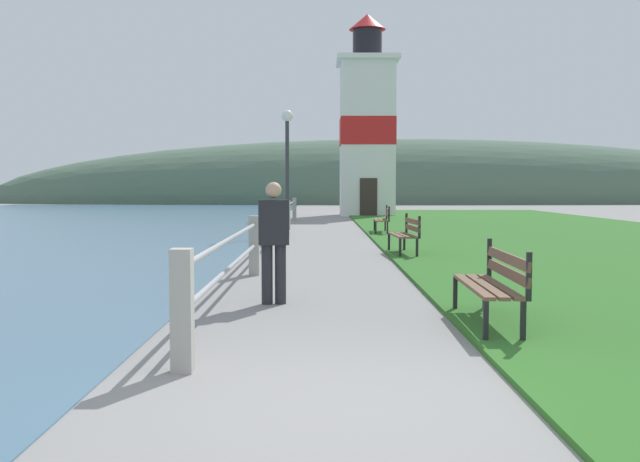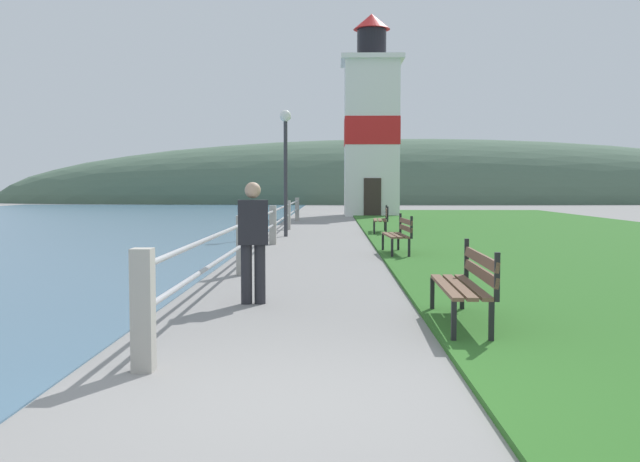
# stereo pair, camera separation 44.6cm
# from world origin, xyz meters

# --- Properties ---
(ground_plane) EXTENTS (160.00, 160.00, 0.00)m
(ground_plane) POSITION_xyz_m (0.00, 0.00, 0.00)
(ground_plane) COLOR gray
(grass_verge) EXTENTS (12.00, 48.72, 0.06)m
(grass_verge) POSITION_xyz_m (7.40, 16.24, 0.03)
(grass_verge) COLOR #2D6623
(grass_verge) RESTS_ON ground_plane
(seawall_railing) EXTENTS (0.18, 26.79, 1.06)m
(seawall_railing) POSITION_xyz_m (-1.30, 14.30, 0.63)
(seawall_railing) COLOR #A8A399
(seawall_railing) RESTS_ON ground_plane
(park_bench_near) EXTENTS (0.51, 1.89, 0.94)m
(park_bench_near) POSITION_xyz_m (1.82, 2.91, 0.54)
(park_bench_near) COLOR brown
(park_bench_near) RESTS_ON ground_plane
(park_bench_midway) EXTENTS (0.56, 1.67, 0.94)m
(park_bench_midway) POSITION_xyz_m (1.84, 11.20, 0.54)
(park_bench_midway) COLOR brown
(park_bench_midway) RESTS_ON ground_plane
(park_bench_far) EXTENTS (0.56, 1.78, 0.94)m
(park_bench_far) POSITION_xyz_m (1.97, 18.50, 0.54)
(park_bench_far) COLOR brown
(park_bench_far) RESTS_ON ground_plane
(lighthouse) EXTENTS (3.26, 3.26, 10.71)m
(lighthouse) POSITION_xyz_m (2.39, 33.42, 4.69)
(lighthouse) COLOR white
(lighthouse) RESTS_ON ground_plane
(person_strolling) EXTENTS (0.43, 0.27, 1.64)m
(person_strolling) POSITION_xyz_m (-0.75, 4.53, 0.89)
(person_strolling) COLOR #28282D
(person_strolling) RESTS_ON ground_plane
(lamp_post) EXTENTS (0.36, 0.36, 3.96)m
(lamp_post) POSITION_xyz_m (-1.15, 17.37, 2.74)
(lamp_post) COLOR #333338
(lamp_post) RESTS_ON ground_plane
(distant_hillside) EXTENTS (80.00, 16.00, 12.00)m
(distant_hillside) POSITION_xyz_m (8.00, 62.48, 0.00)
(distant_hillside) COLOR #4C6651
(distant_hillside) RESTS_ON ground_plane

